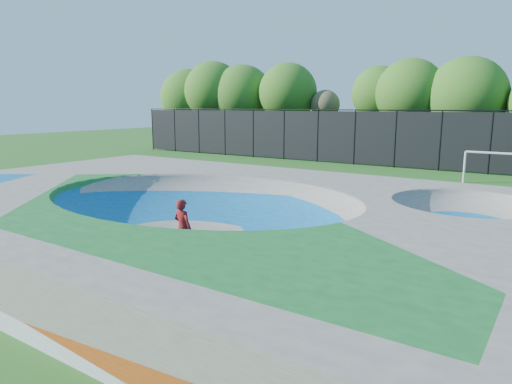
% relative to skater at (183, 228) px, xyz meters
% --- Properties ---
extents(ground, '(120.00, 120.00, 0.00)m').
position_rel_skater_xyz_m(ground, '(-0.79, 1.66, -0.84)').
color(ground, '#1D5216').
rests_on(ground, ground).
extents(skate_deck, '(22.00, 14.00, 1.50)m').
position_rel_skater_xyz_m(skate_deck, '(-0.79, 1.66, -0.09)').
color(skate_deck, gray).
rests_on(skate_deck, ground).
extents(skater, '(0.63, 0.42, 1.69)m').
position_rel_skater_xyz_m(skater, '(0.00, 0.00, 0.00)').
color(skater, red).
rests_on(skater, ground).
extents(skateboard, '(0.81, 0.34, 0.05)m').
position_rel_skater_xyz_m(skateboard, '(0.00, 0.00, -0.82)').
color(skateboard, black).
rests_on(skateboard, ground).
extents(soccer_goal, '(2.78, 0.12, 1.83)m').
position_rel_skater_xyz_m(soccer_goal, '(5.81, 18.38, 0.42)').
color(soccer_goal, silver).
rests_on(soccer_goal, ground).
extents(fence, '(48.09, 0.09, 4.04)m').
position_rel_skater_xyz_m(fence, '(-0.79, 22.66, 1.25)').
color(fence, black).
rests_on(fence, ground).
extents(treeline, '(53.13, 7.12, 8.63)m').
position_rel_skater_xyz_m(treeline, '(-2.25, 27.60, 4.30)').
color(treeline, '#4D3A26').
rests_on(treeline, ground).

